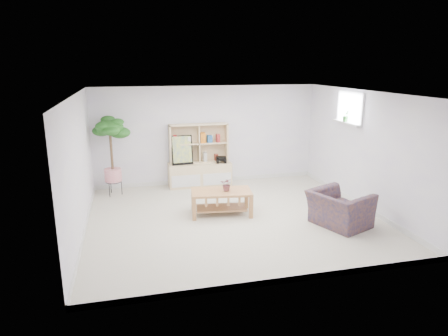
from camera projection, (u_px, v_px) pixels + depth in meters
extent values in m
cube|color=#BCB3A2|center=(233.00, 218.00, 7.78)|extent=(5.50, 5.00, 0.01)
cube|color=silver|center=(234.00, 93.00, 7.17)|extent=(5.50, 5.00, 0.01)
cube|color=white|center=(207.00, 135.00, 9.83)|extent=(5.50, 0.01, 2.40)
cube|color=white|center=(284.00, 201.00, 5.13)|extent=(5.50, 0.01, 2.40)
cube|color=white|center=(79.00, 166.00, 6.85)|extent=(0.01, 5.00, 2.40)
cube|color=white|center=(364.00, 150.00, 8.11)|extent=(0.01, 5.00, 2.40)
cube|color=silver|center=(347.00, 123.00, 8.53)|extent=(0.14, 1.00, 0.04)
imported|color=#21512A|center=(227.00, 184.00, 7.82)|extent=(0.31, 0.30, 0.27)
imported|color=#111F4C|center=(340.00, 206.00, 7.32)|extent=(1.18, 1.25, 0.74)
imported|color=#19501A|center=(346.00, 116.00, 8.55)|extent=(0.17, 0.15, 0.26)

